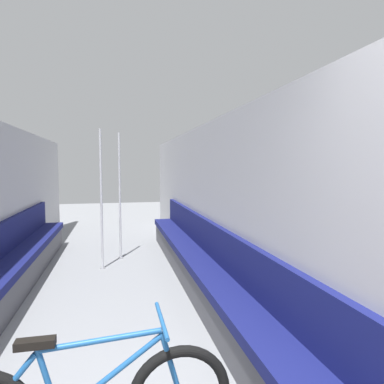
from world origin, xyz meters
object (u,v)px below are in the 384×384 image
object	(u,v)px
bench_seat_row_right	(200,268)
grab_pole_near	(120,198)
grab_pole_far	(101,201)
bench_seat_row_left	(1,281)

from	to	relation	value
bench_seat_row_right	grab_pole_near	xyz separation A→B (m)	(-0.99, 1.88, 0.77)
grab_pole_near	grab_pole_far	size ratio (longest dim) A/B	1.00
bench_seat_row_left	grab_pole_far	distance (m)	1.86
bench_seat_row_right	grab_pole_far	world-z (taller)	grab_pole_far
bench_seat_row_left	bench_seat_row_right	size ratio (longest dim) A/B	1.00
bench_seat_row_left	grab_pole_near	xyz separation A→B (m)	(1.38, 1.88, 0.77)
grab_pole_near	grab_pole_far	distance (m)	0.64
grab_pole_near	bench_seat_row_right	bearing A→B (deg)	-62.20
bench_seat_row_right	grab_pole_far	size ratio (longest dim) A/B	2.90
grab_pole_near	grab_pole_far	xyz separation A→B (m)	(-0.29, -0.57, 0.00)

